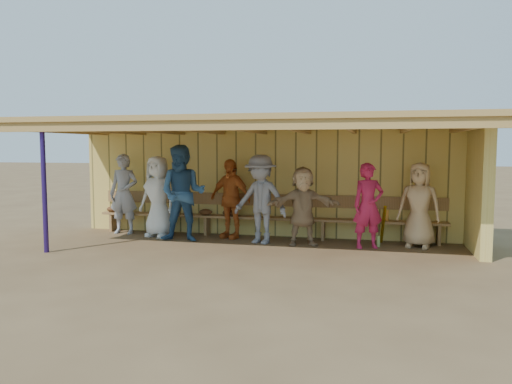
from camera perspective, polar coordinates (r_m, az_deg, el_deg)
ground at (r=9.88m, az=-0.47°, el=-6.26°), size 90.00×90.00×0.00m
player_a at (r=11.64m, az=-14.87°, el=-0.20°), size 0.68×0.46×1.80m
player_b at (r=11.06m, az=-11.13°, el=-0.50°), size 0.97×0.74×1.76m
player_c at (r=10.42m, az=-8.37°, el=-0.15°), size 1.05×0.86×2.00m
player_d at (r=10.70m, az=-2.97°, el=-0.77°), size 1.08×0.71×1.70m
player_e at (r=10.10m, az=0.54°, el=-0.83°), size 1.30×0.95×1.80m
player_f at (r=9.96m, az=5.38°, el=-1.60°), size 1.53×0.88×1.57m
player_g at (r=9.87m, az=12.70°, el=-1.54°), size 0.70×0.58×1.65m
player_h at (r=10.22m, az=18.13°, el=-1.41°), size 0.92×0.71×1.66m
dugout_structure at (r=10.27m, az=2.55°, el=3.70°), size 8.80×3.20×2.50m
bench at (r=10.86m, az=0.94°, el=-2.39°), size 7.60×0.34×0.93m
dugout_equipment at (r=11.00m, az=-4.35°, el=-2.50°), size 7.08×0.62×0.80m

